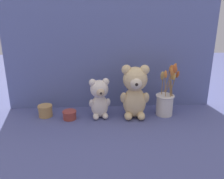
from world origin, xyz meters
TOP-DOWN VIEW (x-y plane):
  - ground_plane at (0.00, 0.00)m, footprint 4.00×4.00m
  - backdrop_wall at (0.00, 0.17)m, footprint 1.23×0.02m
  - teddy_bear_large at (0.12, 0.00)m, footprint 0.16×0.15m
  - teddy_bear_medium at (-0.07, 0.01)m, footprint 0.12×0.11m
  - flower_vase at (0.30, 0.02)m, footprint 0.13×0.13m
  - decorative_tin_tall at (-0.24, -0.01)m, footprint 0.08×0.08m
  - decorative_tin_short at (-0.37, 0.04)m, footprint 0.08×0.08m

SIDE VIEW (x-z plane):
  - ground_plane at x=0.00m, z-range 0.00..0.00m
  - decorative_tin_tall at x=-0.24m, z-range 0.00..0.05m
  - decorative_tin_short at x=-0.37m, z-range 0.00..0.07m
  - flower_vase at x=0.30m, z-range -0.06..0.25m
  - teddy_bear_medium at x=-0.07m, z-range 0.00..0.23m
  - teddy_bear_large at x=0.12m, z-range 0.01..0.30m
  - backdrop_wall at x=0.00m, z-range 0.00..0.73m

